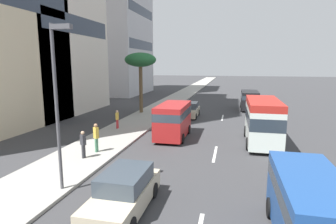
# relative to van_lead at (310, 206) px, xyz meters

# --- Properties ---
(ground_plane) EXTENTS (198.00, 198.00, 0.00)m
(ground_plane) POSITION_rel_van_lead_xyz_m (25.47, 3.36, -1.29)
(ground_plane) COLOR #38383A
(sidewalk_right) EXTENTS (162.00, 3.94, 0.15)m
(sidewalk_right) POSITION_rel_van_lead_xyz_m (25.47, 11.18, -1.22)
(sidewalk_right) COLOR #9E9B93
(sidewalk_right) RESTS_ON ground_plane
(lane_stripe_mid) EXTENTS (3.20, 0.16, 0.01)m
(lane_stripe_mid) POSITION_rel_van_lead_xyz_m (8.35, 3.36, -1.29)
(lane_stripe_mid) COLOR silver
(lane_stripe_mid) RESTS_ON ground_plane
(lane_stripe_far) EXTENTS (3.20, 0.16, 0.01)m
(lane_stripe_far) POSITION_rel_van_lead_xyz_m (20.56, 3.36, -1.29)
(lane_stripe_far) COLOR silver
(lane_stripe_far) RESTS_ON ground_plane
(van_lead) EXTENTS (4.79, 2.05, 2.25)m
(van_lead) POSITION_rel_van_lead_xyz_m (0.00, 0.00, 0.00)
(van_lead) COLOR #1E478C
(van_lead) RESTS_ON ground_plane
(minibus_second) EXTENTS (6.02, 2.26, 3.13)m
(minibus_second) POSITION_rel_van_lead_xyz_m (11.45, 0.30, 0.42)
(minibus_second) COLOR silver
(minibus_second) RESTS_ON ground_plane
(car_third) EXTENTS (4.04, 1.82, 1.55)m
(car_third) POSITION_rel_van_lead_xyz_m (20.22, 6.81, -0.56)
(car_third) COLOR beige
(car_third) RESTS_ON ground_plane
(van_fourth) EXTENTS (4.83, 2.09, 2.30)m
(van_fourth) POSITION_rel_van_lead_xyz_m (26.42, 0.38, 0.03)
(van_fourth) COLOR black
(van_fourth) RESTS_ON ground_plane
(car_fifth) EXTENTS (4.42, 1.79, 1.57)m
(car_fifth) POSITION_rel_van_lead_xyz_m (0.62, 6.31, -0.55)
(car_fifth) COLOR beige
(car_fifth) RESTS_ON ground_plane
(van_sixth) EXTENTS (4.81, 2.14, 2.59)m
(van_sixth) POSITION_rel_van_lead_xyz_m (11.60, 6.75, 0.18)
(van_sixth) COLOR #A51E1E
(van_sixth) RESTS_ON ground_plane
(pedestrian_near_lamp) EXTENTS (0.36, 0.39, 1.80)m
(pedestrian_near_lamp) POSITION_rel_van_lead_xyz_m (6.65, 10.59, -0.14)
(pedestrian_near_lamp) COLOR #4C8C66
(pedestrian_near_lamp) RESTS_ON sidewalk_right
(pedestrian_mid_block) EXTENTS (0.36, 0.28, 1.57)m
(pedestrian_mid_block) POSITION_rel_van_lead_xyz_m (12.91, 11.88, -0.29)
(pedestrian_mid_block) COLOR red
(pedestrian_mid_block) RESTS_ON sidewalk_right
(pedestrian_by_tree) EXTENTS (0.35, 0.39, 1.61)m
(pedestrian_by_tree) POSITION_rel_van_lead_xyz_m (5.43, 10.79, -0.26)
(pedestrian_by_tree) COLOR #333338
(pedestrian_by_tree) RESTS_ON sidewalk_right
(palm_tree) EXTENTS (3.47, 3.47, 6.66)m
(palm_tree) POSITION_rel_van_lead_xyz_m (20.98, 12.46, 4.60)
(palm_tree) COLOR brown
(palm_tree) RESTS_ON sidewalk_right
(street_lamp) EXTENTS (0.24, 0.97, 7.04)m
(street_lamp) POSITION_rel_van_lead_xyz_m (1.52, 9.51, 3.18)
(street_lamp) COLOR #4C4C51
(street_lamp) RESTS_ON sidewalk_right
(office_tower_far) EXTENTS (14.27, 13.96, 33.07)m
(office_tower_far) POSITION_rel_van_lead_xyz_m (40.92, 25.78, 15.24)
(office_tower_far) COLOR #BCBCC1
(office_tower_far) RESTS_ON ground_plane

